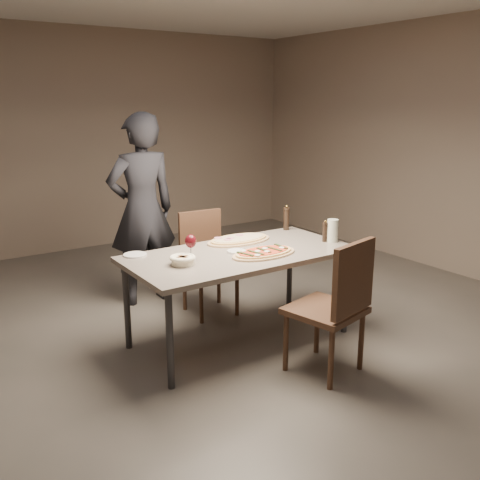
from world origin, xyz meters
TOP-DOWN VIEW (x-y plane):
  - room at (0.00, 0.00)m, footprint 7.00×7.00m
  - dining_table at (0.00, 0.00)m, footprint 1.80×0.90m
  - zucchini_pizza at (0.11, -0.16)m, footprint 0.56×0.31m
  - ham_pizza at (0.18, 0.28)m, footprint 0.59×0.33m
  - bread_basket at (-0.53, -0.04)m, footprint 0.19×0.19m
  - oil_dish at (-0.03, 0.01)m, footprint 0.14×0.14m
  - pepper_mill_left at (0.78, -0.13)m, footprint 0.05×0.05m
  - pepper_mill_right at (0.77, 0.38)m, footprint 0.06×0.06m
  - carafe at (0.83, -0.17)m, footprint 0.09×0.09m
  - wine_glass at (-0.41, 0.05)m, footprint 0.09×0.09m
  - side_plate at (-0.73, 0.38)m, footprint 0.18×0.18m
  - chair_near at (0.24, -0.85)m, footprint 0.57×0.57m
  - chair_far at (0.11, 0.72)m, footprint 0.47×0.47m
  - diner at (-0.27, 1.25)m, footprint 0.68×0.46m

SIDE VIEW (x-z plane):
  - chair_far at x=0.11m, z-range 0.06..0.99m
  - chair_near at x=0.24m, z-range 0.06..1.06m
  - dining_table at x=0.00m, z-range 0.32..1.07m
  - side_plate at x=-0.73m, z-range 0.75..0.76m
  - oil_dish at x=-0.03m, z-range 0.75..0.77m
  - ham_pizza at x=0.18m, z-range 0.75..0.78m
  - zucchini_pizza at x=0.11m, z-range 0.74..0.79m
  - bread_basket at x=-0.53m, z-range 0.76..0.82m
  - pepper_mill_left at x=0.78m, z-range 0.74..0.93m
  - carafe at x=0.83m, z-range 0.75..0.94m
  - pepper_mill_right at x=0.77m, z-range 0.74..0.97m
  - wine_glass at x=-0.41m, z-range 0.79..0.98m
  - diner at x=-0.27m, z-range 0.00..1.82m
  - room at x=0.00m, z-range -2.10..4.90m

